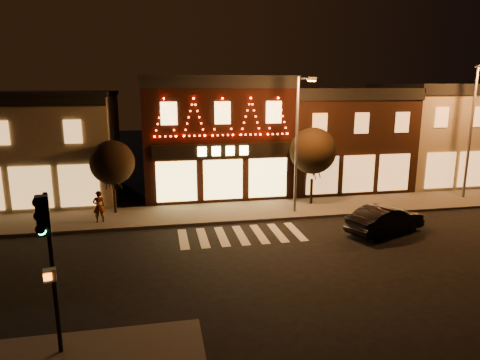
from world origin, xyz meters
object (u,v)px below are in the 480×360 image
object	(u,v)px
traffic_signal_near	(47,244)
streetlamp_mid	(299,135)
dark_sedan	(385,220)
pedestrian	(99,206)

from	to	relation	value
traffic_signal_near	streetlamp_mid	size ratio (longest dim) A/B	0.59
traffic_signal_near	streetlamp_mid	bearing A→B (deg)	35.70
streetlamp_mid	traffic_signal_near	bearing A→B (deg)	-124.86
dark_sedan	pedestrian	xyz separation A→B (m)	(-15.04, 4.43, 0.30)
dark_sedan	traffic_signal_near	bearing A→B (deg)	97.81
streetlamp_mid	pedestrian	distance (m)	12.11
traffic_signal_near	streetlamp_mid	distance (m)	16.47
streetlamp_mid	dark_sedan	bearing A→B (deg)	-40.99
streetlamp_mid	pedestrian	size ratio (longest dim) A/B	4.46
traffic_signal_near	streetlamp_mid	world-z (taller)	streetlamp_mid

